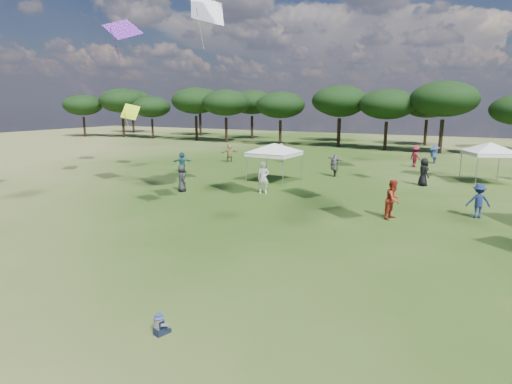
% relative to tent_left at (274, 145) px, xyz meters
% --- Properties ---
extents(ground, '(140.00, 140.00, 0.00)m').
position_rel_tent_left_xyz_m(ground, '(5.36, -20.76, -2.51)').
color(ground, '#314F17').
rests_on(ground, ground).
extents(tree_line, '(108.78, 17.63, 7.77)m').
position_rel_tent_left_xyz_m(tree_line, '(7.75, 26.65, 2.92)').
color(tree_line, black).
rests_on(tree_line, ground).
extents(tent_left, '(5.98, 5.98, 2.93)m').
position_rel_tent_left_xyz_m(tent_left, '(0.00, 0.00, 0.00)').
color(tent_left, gray).
rests_on(tent_left, ground).
extents(tent_right, '(5.05, 5.05, 3.05)m').
position_rel_tent_left_xyz_m(tent_right, '(12.92, 5.87, 0.11)').
color(tent_right, gray).
rests_on(tent_right, ground).
extents(toddler, '(0.38, 0.41, 0.52)m').
position_rel_tent_left_xyz_m(toddler, '(6.02, -19.11, -2.27)').
color(toddler, black).
rests_on(toddler, ground).
extents(festival_crowd, '(28.29, 22.43, 1.90)m').
position_rel_tent_left_xyz_m(festival_crowd, '(5.31, 4.28, -1.64)').
color(festival_crowd, navy).
rests_on(festival_crowd, ground).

